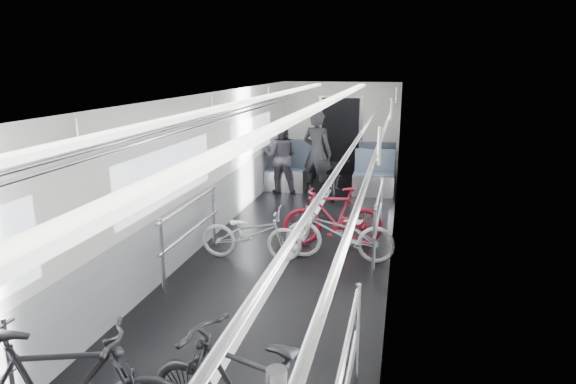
% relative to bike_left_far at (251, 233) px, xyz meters
% --- Properties ---
extents(car_shell, '(3.02, 14.01, 2.41)m').
position_rel_bike_left_far_xyz_m(car_shell, '(0.54, 1.07, 0.73)').
color(car_shell, black).
rests_on(car_shell, ground).
extents(bike_left_far, '(1.54, 0.59, 0.80)m').
position_rel_bike_left_far_xyz_m(bike_left_far, '(0.00, 0.00, 0.00)').
color(bike_left_far, silver).
rests_on(bike_left_far, floor).
extents(bike_right_mid, '(1.65, 0.58, 0.86)m').
position_rel_bike_left_far_xyz_m(bike_right_mid, '(1.29, 0.24, 0.03)').
color(bike_right_mid, silver).
rests_on(bike_right_mid, floor).
extents(bike_right_far, '(1.66, 0.77, 0.96)m').
position_rel_bike_left_far_xyz_m(bike_right_far, '(1.11, 0.86, 0.08)').
color(bike_right_far, maroon).
rests_on(bike_right_far, floor).
extents(bike_aisle, '(0.74, 1.75, 0.90)m').
position_rel_bike_left_far_xyz_m(bike_aisle, '(0.72, 4.07, 0.05)').
color(bike_aisle, black).
rests_on(bike_aisle, floor).
extents(person_standing, '(0.79, 0.64, 1.87)m').
position_rel_bike_left_far_xyz_m(person_standing, '(0.30, 4.09, 0.54)').
color(person_standing, black).
rests_on(person_standing, floor).
extents(person_seated, '(0.85, 0.68, 1.64)m').
position_rel_bike_left_far_xyz_m(person_seated, '(-0.54, 4.13, 0.42)').
color(person_seated, '#2A272E').
rests_on(person_seated, floor).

